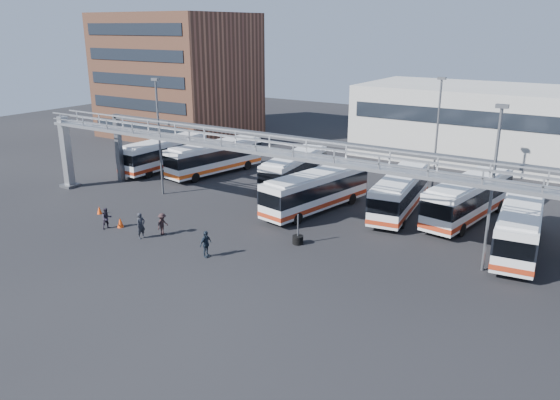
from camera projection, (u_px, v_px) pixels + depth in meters
The scene contains 21 objects.
ground at pixel (258, 266), 34.28m from camera, with size 140.00×140.00×0.00m, color black.
gantry at pixel (306, 162), 37.30m from camera, with size 51.40×5.15×7.10m.
apartment_building at pixel (178, 76), 73.39m from camera, with size 18.00×15.00×16.00m, color brown.
warehouse at pixel (558, 130), 57.28m from camera, with size 42.00×14.00×8.00m, color #9E9E99.
light_pole_left at pixel (159, 131), 47.19m from camera, with size 0.70×0.35×10.21m.
light_pole_mid at pixel (493, 181), 31.94m from camera, with size 0.70×0.35×10.21m.
light_pole_back at pixel (437, 129), 48.07m from camera, with size 0.70×0.35×10.21m.
bus_0 at pixel (164, 153), 56.73m from camera, with size 2.70×10.64×3.21m.
bus_1 at pixel (215, 157), 55.03m from camera, with size 4.48×11.04×3.27m.
bus_3 at pixel (294, 169), 50.68m from camera, with size 3.54×10.46×3.11m.
bus_4 at pixel (316, 190), 43.94m from camera, with size 4.50×10.98×3.25m.
bus_5 at pixel (400, 192), 43.45m from camera, with size 3.76×10.80×3.21m.
bus_6 at pixel (469, 197), 41.78m from camera, with size 4.26×11.35×3.37m.
bus_7 at pixel (520, 226), 36.00m from camera, with size 3.66×10.98×3.27m.
pedestrian_a at pixel (141, 226), 38.50m from camera, with size 0.69×0.45×1.89m, color #202229.
pedestrian_b at pixel (107, 218), 40.37m from camera, with size 0.78×0.61×1.61m, color #26212D.
pedestrian_c at pixel (162, 224), 39.23m from camera, with size 1.04×0.60×1.61m, color black.
pedestrian_d at pixel (206, 244), 35.37m from camera, with size 1.05×0.44×1.80m, color #1C2632.
cone_left at pixel (99, 210), 43.69m from camera, with size 0.39×0.39×0.63m, color #EF440D.
cone_right at pixel (120, 222), 40.77m from camera, with size 0.48×0.48×0.77m, color #EF440D.
tire_stack at pixel (298, 239), 37.66m from camera, with size 0.76×0.76×2.16m.
Camera 1 is at (18.16, -25.62, 14.42)m, focal length 35.00 mm.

